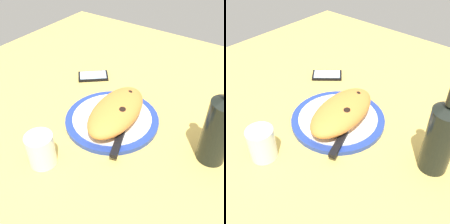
# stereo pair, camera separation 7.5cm
# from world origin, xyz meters

# --- Properties ---
(ground_plane) EXTENTS (1.50, 1.50, 0.03)m
(ground_plane) POSITION_xyz_m (0.00, 0.00, -0.01)
(ground_plane) COLOR #DBB756
(plate) EXTENTS (0.29, 0.29, 0.02)m
(plate) POSITION_xyz_m (0.00, 0.00, 0.01)
(plate) COLOR #233D99
(plate) RESTS_ON ground_plane
(calzone) EXTENTS (0.28, 0.17, 0.06)m
(calzone) POSITION_xyz_m (-0.00, 0.02, 0.05)
(calzone) COLOR orange
(calzone) RESTS_ON plate
(fork) EXTENTS (0.18, 0.04, 0.00)m
(fork) POSITION_xyz_m (0.00, -0.06, 0.02)
(fork) COLOR silver
(fork) RESTS_ON plate
(knife) EXTENTS (0.22, 0.10, 0.01)m
(knife) POSITION_xyz_m (0.06, 0.07, 0.02)
(knife) COLOR silver
(knife) RESTS_ON plate
(smartphone) EXTENTS (0.13, 0.13, 0.01)m
(smartphone) POSITION_xyz_m (-0.18, -0.21, 0.01)
(smartphone) COLOR black
(smartphone) RESTS_ON ground_plane
(water_glass) EXTENTS (0.07, 0.07, 0.09)m
(water_glass) POSITION_xyz_m (0.24, -0.06, 0.04)
(water_glass) COLOR silver
(water_glass) RESTS_ON ground_plane
(wine_bottle) EXTENTS (0.08, 0.08, 0.28)m
(wine_bottle) POSITION_xyz_m (-0.03, 0.31, 0.11)
(wine_bottle) COLOR black
(wine_bottle) RESTS_ON ground_plane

